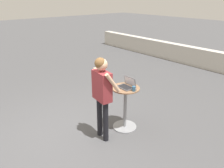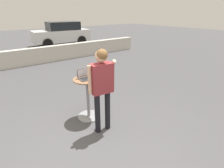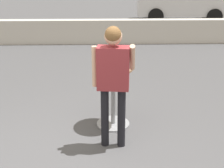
{
  "view_description": "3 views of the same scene",
  "coord_description": "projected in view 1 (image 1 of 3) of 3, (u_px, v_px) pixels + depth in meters",
  "views": [
    {
      "loc": [
        3.51,
        -1.76,
        2.75
      ],
      "look_at": [
        0.68,
        0.65,
        1.23
      ],
      "focal_mm": 35.0,
      "sensor_mm": 36.0,
      "label": 1
    },
    {
      "loc": [
        -1.22,
        -1.97,
        2.32
      ],
      "look_at": [
        0.71,
        0.53,
        1.0
      ],
      "focal_mm": 28.0,
      "sensor_mm": 36.0,
      "label": 2
    },
    {
      "loc": [
        0.37,
        -3.29,
        2.45
      ],
      "look_at": [
        0.48,
        0.73,
        0.87
      ],
      "focal_mm": 50.0,
      "sensor_mm": 36.0,
      "label": 3
    }
  ],
  "objects": [
    {
      "name": "coffee_mug",
      "position": [
        134.0,
        89.0,
        4.36
      ],
      "size": [
        0.11,
        0.07,
        0.1
      ],
      "color": "#336084",
      "rests_on": "cafe_table"
    },
    {
      "name": "pavement_kerb",
      "position": [
        219.0,
        62.0,
        8.38
      ],
      "size": [
        13.63,
        0.35,
        0.76
      ],
      "color": "beige",
      "rests_on": "ground_plane"
    },
    {
      "name": "ground_plane",
      "position": [
        68.0,
        137.0,
        4.57
      ],
      "size": [
        50.0,
        50.0,
        0.0
      ],
      "primitive_type": "plane",
      "color": "#4C4C4F"
    },
    {
      "name": "cafe_table",
      "position": [
        125.0,
        106.0,
        4.71
      ],
      "size": [
        0.6,
        0.6,
        0.97
      ],
      "color": "gray",
      "rests_on": "ground_plane"
    },
    {
      "name": "laptop",
      "position": [
        127.0,
        85.0,
        4.55
      ],
      "size": [
        0.35,
        0.28,
        0.21
      ],
      "color": "#515156",
      "rests_on": "cafe_table"
    },
    {
      "name": "standing_person",
      "position": [
        102.0,
        89.0,
        4.15
      ],
      "size": [
        0.58,
        0.35,
        1.72
      ],
      "color": "black",
      "rests_on": "ground_plane"
    }
  ]
}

